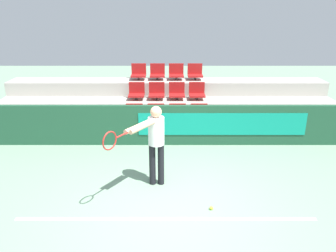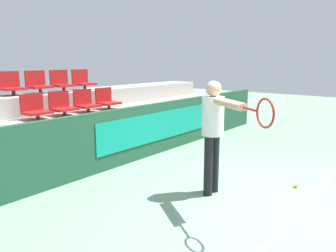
{
  "view_description": "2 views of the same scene",
  "coord_description": "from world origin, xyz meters",
  "px_view_note": "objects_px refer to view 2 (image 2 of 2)",
  "views": [
    {
      "loc": [
        0.04,
        -4.97,
        3.45
      ],
      "look_at": [
        0.02,
        1.49,
        1.07
      ],
      "focal_mm": 35.0,
      "sensor_mm": 36.0,
      "label": 1
    },
    {
      "loc": [
        -4.17,
        -1.41,
        1.94
      ],
      "look_at": [
        -0.33,
        1.67,
        0.95
      ],
      "focal_mm": 35.0,
      "sensor_mm": 36.0,
      "label": 2
    }
  ],
  "objects_px": {
    "stadium_chair_9": "(38,84)",
    "stadium_chair_6": "(86,103)",
    "stadium_chair_4": "(35,109)",
    "stadium_chair_11": "(83,81)",
    "tennis_player": "(215,126)",
    "stadium_chair_1": "(90,130)",
    "stadium_chair_7": "(107,100)",
    "stadium_chair_3": "(134,121)",
    "stadium_chair_10": "(62,82)",
    "stadium_chair_5": "(62,105)",
    "stadium_chair_8": "(11,85)",
    "tennis_ball": "(296,186)",
    "stadium_chair_2": "(113,126)",
    "stadium_chair_0": "(63,136)"
  },
  "relations": [
    {
      "from": "stadium_chair_0",
      "to": "stadium_chair_11",
      "type": "height_order",
      "value": "stadium_chair_11"
    },
    {
      "from": "stadium_chair_5",
      "to": "stadium_chair_6",
      "type": "relative_size",
      "value": 1.0
    },
    {
      "from": "stadium_chair_8",
      "to": "stadium_chair_11",
      "type": "bearing_deg",
      "value": 0.0
    },
    {
      "from": "stadium_chair_7",
      "to": "stadium_chair_10",
      "type": "height_order",
      "value": "stadium_chair_10"
    },
    {
      "from": "stadium_chair_9",
      "to": "stadium_chair_6",
      "type": "bearing_deg",
      "value": -55.57
    },
    {
      "from": "tennis_ball",
      "to": "stadium_chair_4",
      "type": "bearing_deg",
      "value": 111.0
    },
    {
      "from": "stadium_chair_3",
      "to": "stadium_chair_6",
      "type": "distance_m",
      "value": 1.14
    },
    {
      "from": "stadium_chair_7",
      "to": "stadium_chair_0",
      "type": "bearing_deg",
      "value": -154.06
    },
    {
      "from": "stadium_chair_5",
      "to": "tennis_player",
      "type": "relative_size",
      "value": 0.3
    },
    {
      "from": "stadium_chair_2",
      "to": "stadium_chair_8",
      "type": "height_order",
      "value": "stadium_chair_8"
    },
    {
      "from": "stadium_chair_4",
      "to": "stadium_chair_6",
      "type": "bearing_deg",
      "value": 0.0
    },
    {
      "from": "stadium_chair_4",
      "to": "stadium_chair_5",
      "type": "bearing_deg",
      "value": 0.0
    },
    {
      "from": "stadium_chair_0",
      "to": "stadium_chair_7",
      "type": "distance_m",
      "value": 2.04
    },
    {
      "from": "stadium_chair_6",
      "to": "tennis_ball",
      "type": "bearing_deg",
      "value": -83.4
    },
    {
      "from": "stadium_chair_7",
      "to": "tennis_player",
      "type": "distance_m",
      "value": 3.78
    },
    {
      "from": "stadium_chair_2",
      "to": "stadium_chair_3",
      "type": "xyz_separation_m",
      "value": [
        0.6,
        0.0,
        0.0
      ]
    },
    {
      "from": "stadium_chair_5",
      "to": "stadium_chair_2",
      "type": "bearing_deg",
      "value": -55.57
    },
    {
      "from": "stadium_chair_9",
      "to": "stadium_chair_10",
      "type": "distance_m",
      "value": 0.6
    },
    {
      "from": "stadium_chair_6",
      "to": "stadium_chair_3",
      "type": "bearing_deg",
      "value": -55.57
    },
    {
      "from": "stadium_chair_1",
      "to": "stadium_chair_8",
      "type": "xyz_separation_m",
      "value": [
        -0.6,
        1.75,
        0.82
      ]
    },
    {
      "from": "stadium_chair_1",
      "to": "tennis_player",
      "type": "relative_size",
      "value": 0.3
    },
    {
      "from": "stadium_chair_6",
      "to": "tennis_player",
      "type": "bearing_deg",
      "value": -98.44
    },
    {
      "from": "stadium_chair_10",
      "to": "stadium_chair_1",
      "type": "bearing_deg",
      "value": -108.92
    },
    {
      "from": "stadium_chair_0",
      "to": "tennis_player",
      "type": "distance_m",
      "value": 2.85
    },
    {
      "from": "stadium_chair_7",
      "to": "stadium_chair_10",
      "type": "xyz_separation_m",
      "value": [
        -0.6,
        0.87,
        0.41
      ]
    },
    {
      "from": "stadium_chair_2",
      "to": "stadium_chair_11",
      "type": "distance_m",
      "value": 2.02
    },
    {
      "from": "stadium_chair_1",
      "to": "stadium_chair_6",
      "type": "bearing_deg",
      "value": 55.57
    },
    {
      "from": "tennis_player",
      "to": "stadium_chair_2",
      "type": "bearing_deg",
      "value": 112.99
    },
    {
      "from": "stadium_chair_5",
      "to": "stadium_chair_7",
      "type": "bearing_deg",
      "value": 0.0
    },
    {
      "from": "stadium_chair_2",
      "to": "stadium_chair_3",
      "type": "height_order",
      "value": "same"
    },
    {
      "from": "stadium_chair_6",
      "to": "stadium_chair_7",
      "type": "bearing_deg",
      "value": 0.0
    },
    {
      "from": "stadium_chair_4",
      "to": "stadium_chair_11",
      "type": "height_order",
      "value": "stadium_chair_11"
    },
    {
      "from": "stadium_chair_1",
      "to": "stadium_chair_3",
      "type": "bearing_deg",
      "value": 0.0
    },
    {
      "from": "stadium_chair_6",
      "to": "stadium_chair_0",
      "type": "bearing_deg",
      "value": -143.89
    },
    {
      "from": "stadium_chair_3",
      "to": "stadium_chair_8",
      "type": "distance_m",
      "value": 2.64
    },
    {
      "from": "stadium_chair_10",
      "to": "stadium_chair_11",
      "type": "relative_size",
      "value": 1.0
    },
    {
      "from": "stadium_chair_4",
      "to": "tennis_ball",
      "type": "height_order",
      "value": "stadium_chair_4"
    },
    {
      "from": "stadium_chair_0",
      "to": "tennis_player",
      "type": "height_order",
      "value": "tennis_player"
    },
    {
      "from": "stadium_chair_1",
      "to": "stadium_chair_7",
      "type": "height_order",
      "value": "stadium_chair_7"
    },
    {
      "from": "stadium_chair_3",
      "to": "tennis_ball",
      "type": "relative_size",
      "value": 7.47
    },
    {
      "from": "stadium_chair_6",
      "to": "stadium_chair_10",
      "type": "distance_m",
      "value": 0.96
    },
    {
      "from": "stadium_chair_2",
      "to": "stadium_chair_7",
      "type": "bearing_deg",
      "value": 55.57
    },
    {
      "from": "stadium_chair_1",
      "to": "stadium_chair_4",
      "type": "distance_m",
      "value": 1.14
    },
    {
      "from": "tennis_player",
      "to": "stadium_chair_6",
      "type": "bearing_deg",
      "value": 115.63
    },
    {
      "from": "stadium_chair_0",
      "to": "stadium_chair_8",
      "type": "bearing_deg",
      "value": 90.0
    },
    {
      "from": "stadium_chair_9",
      "to": "tennis_ball",
      "type": "height_order",
      "value": "stadium_chair_9"
    },
    {
      "from": "stadium_chair_7",
      "to": "tennis_ball",
      "type": "relative_size",
      "value": 7.47
    },
    {
      "from": "stadium_chair_5",
      "to": "stadium_chair_8",
      "type": "xyz_separation_m",
      "value": [
        -0.6,
        0.87,
        0.41
      ]
    },
    {
      "from": "stadium_chair_0",
      "to": "stadium_chair_9",
      "type": "height_order",
      "value": "stadium_chair_9"
    },
    {
      "from": "stadium_chair_6",
      "to": "stadium_chair_5",
      "type": "bearing_deg",
      "value": 180.0
    }
  ]
}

